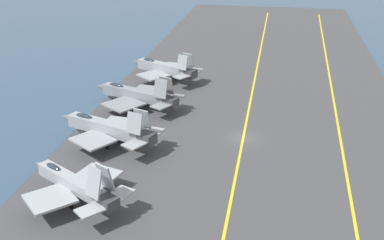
{
  "coord_description": "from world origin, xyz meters",
  "views": [
    {
      "loc": [
        -66.16,
        -4.21,
        32.16
      ],
      "look_at": [
        -0.19,
        7.87,
        2.9
      ],
      "focal_mm": 45.0,
      "sensor_mm": 36.0,
      "label": 1
    }
  ],
  "objects_px": {
    "parked_jet_nearest": "(74,184)",
    "parked_jet_fourth": "(164,68)",
    "parked_jet_third": "(136,94)",
    "parked_jet_second": "(107,128)"
  },
  "relations": [
    {
      "from": "parked_jet_second",
      "to": "parked_jet_third",
      "type": "height_order",
      "value": "parked_jet_second"
    },
    {
      "from": "parked_jet_second",
      "to": "parked_jet_nearest",
      "type": "bearing_deg",
      "value": -174.4
    },
    {
      "from": "parked_jet_second",
      "to": "parked_jet_fourth",
      "type": "bearing_deg",
      "value": -2.63
    },
    {
      "from": "parked_jet_nearest",
      "to": "parked_jet_second",
      "type": "height_order",
      "value": "parked_jet_nearest"
    },
    {
      "from": "parked_jet_third",
      "to": "parked_jet_fourth",
      "type": "xyz_separation_m",
      "value": [
        15.02,
        -1.37,
        0.27
      ]
    },
    {
      "from": "parked_jet_nearest",
      "to": "parked_jet_fourth",
      "type": "height_order",
      "value": "parked_jet_nearest"
    },
    {
      "from": "parked_jet_second",
      "to": "parked_jet_fourth",
      "type": "height_order",
      "value": "parked_jet_second"
    },
    {
      "from": "parked_jet_second",
      "to": "parked_jet_third",
      "type": "distance_m",
      "value": 15.08
    },
    {
      "from": "parked_jet_third",
      "to": "parked_jet_fourth",
      "type": "distance_m",
      "value": 15.08
    },
    {
      "from": "parked_jet_fourth",
      "to": "parked_jet_second",
      "type": "bearing_deg",
      "value": 177.37
    }
  ]
}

